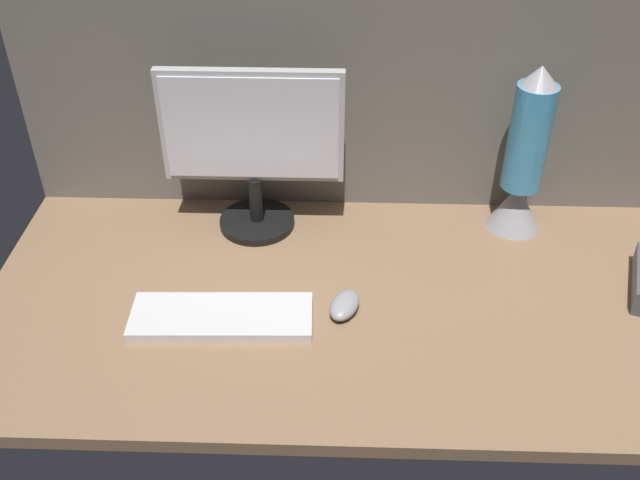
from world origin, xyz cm
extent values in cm
cube|color=#8C6B4C|center=(0.00, 0.00, -1.50)|extent=(180.00, 80.00, 3.00)
cube|color=slate|center=(0.00, 37.50, 35.69)|extent=(180.00, 5.00, 71.37)
cylinder|color=black|center=(-34.46, 24.50, 0.90)|extent=(18.00, 18.00, 1.80)
cylinder|color=black|center=(-34.46, 24.50, 7.30)|extent=(3.20, 3.20, 11.00)
cube|color=#B7B7B7|center=(-34.46, 25.50, 26.14)|extent=(41.14, 2.40, 26.69)
cube|color=silver|center=(-34.46, 24.10, 26.14)|extent=(38.74, 0.60, 24.29)
cube|color=silver|center=(-38.28, -9.48, 1.00)|extent=(37.39, 14.17, 2.00)
ellipsoid|color=#99999E|center=(-13.20, -5.89, 1.70)|extent=(8.50, 10.92, 3.40)
cone|color=#A5A5AD|center=(27.23, 26.27, 5.69)|extent=(12.51, 12.51, 11.37)
cylinder|color=#3F99CC|center=(27.23, 26.27, 23.88)|extent=(9.10, 9.10, 25.02)
cone|color=#A5A5AD|center=(27.23, 26.27, 38.66)|extent=(8.19, 8.19, 4.55)
camera|label=1|loc=(-14.64, -117.72, 101.51)|focal=40.58mm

